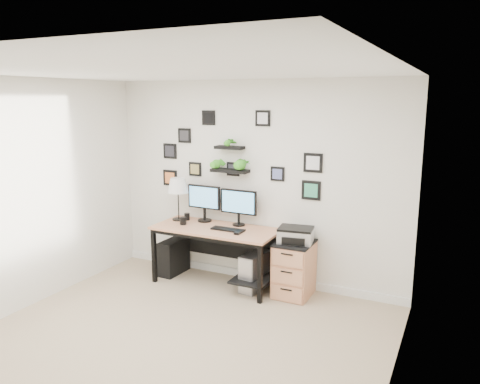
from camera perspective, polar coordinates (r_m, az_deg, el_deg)
The scene contains 14 objects.
room at distance 6.34m, azimuth 1.59°, elevation -10.09°, with size 4.00×4.00×4.00m.
desk at distance 6.02m, azimuth -2.53°, elevation -5.47°, with size 1.60×0.70×0.75m.
monitor_left at distance 6.22m, azimuth -4.39°, elevation -1.03°, with size 0.48×0.19×0.49m.
monitor_right at distance 6.00m, azimuth -0.18°, elevation -1.52°, with size 0.51×0.17×0.47m.
keyboard at distance 5.85m, azimuth -1.48°, elevation -4.58°, with size 0.43×0.14×0.02m, color black.
mouse at distance 5.68m, azimuth -0.29°, elevation -5.00°, with size 0.07×0.10×0.03m, color black.
table_lamp at distance 6.30m, azimuth -7.57°, elevation 0.67°, with size 0.28×0.28×0.57m.
mug at distance 6.14m, azimuth -6.95°, elevation -3.52°, with size 0.09×0.09×0.10m, color black.
pen_cup at distance 6.36m, azimuth -6.47°, elevation -3.01°, with size 0.07×0.07×0.09m, color black.
pc_tower_black at distance 6.53m, azimuth -8.07°, elevation -7.79°, with size 0.21×0.47×0.47m, color black.
pc_tower_grey at distance 5.95m, azimuth 1.81°, elevation -9.65°, with size 0.26×0.49×0.47m.
file_cabinet at distance 5.78m, azimuth 6.60°, elevation -9.29°, with size 0.43×0.53×0.67m.
printer at distance 5.65m, azimuth 6.80°, elevation -5.22°, with size 0.44×0.38×0.18m.
wall_decor at distance 6.02m, azimuth -1.05°, elevation 4.32°, with size 2.29×0.18×1.07m.
Camera 1 is at (2.41, -3.40, 2.36)m, focal length 35.00 mm.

